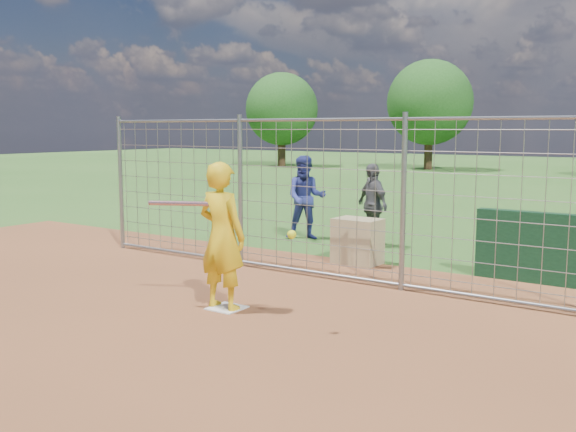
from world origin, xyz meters
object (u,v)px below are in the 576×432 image
Objects in this scene: batter at (222,236)px; bystander_a at (306,198)px; bystander_b at (372,205)px; equipment_bin at (358,241)px.

bystander_a is at bearing -68.19° from batter.
batter is 5.23m from bystander_b.
equipment_bin is (0.56, -1.66, -0.44)m from bystander_b.
bystander_b reaches higher than equipment_bin.
bystander_b is (-0.45, 5.21, -0.13)m from batter.
equipment_bin is at bearing -66.82° from bystander_a.
batter is at bearing -90.09° from equipment_bin.
bystander_a is 1.07× the size of bystander_b.
bystander_a is 2.24× the size of equipment_bin.
bystander_b is at bearing -84.48° from batter.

